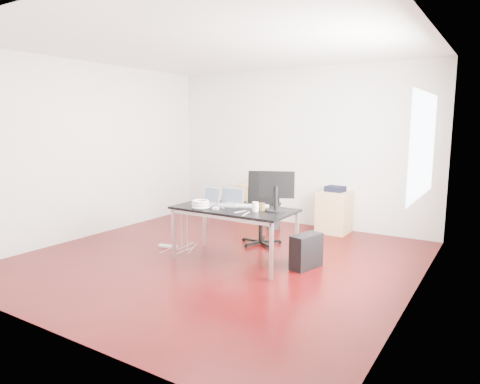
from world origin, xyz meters
The scene contains 18 objects.
room_shell centered at (0.04, 0.00, 1.40)m, with size 5.00×5.00×5.00m.
desk centered at (0.24, 0.02, 0.68)m, with size 1.60×0.80×0.73m.
office_chair centered at (0.11, 1.01, 0.61)m, with size 0.61×0.62×1.08m.
filing_cabinet_left centered at (-0.75, 2.23, 0.35)m, with size 0.50×0.50×0.70m, color tan.
filing_cabinet_right centered at (0.83, 2.23, 0.35)m, with size 0.50×0.50×0.70m, color tan.
pc_tower centered at (1.17, 0.28, 0.22)m, with size 0.20×0.45×0.44m, color black.
wastebasket centered at (-0.15, 1.88, 0.14)m, with size 0.24×0.24×0.28m, color black.
power_strip centered at (-0.95, 0.03, 0.02)m, with size 0.30×0.06×0.04m, color white.
laptop_left centered at (-0.21, 0.04, 0.79)m, with size 0.38×0.32×0.23m.
laptop_right centered at (0.10, 0.14, 0.79)m, with size 0.36×0.29×0.23m.
monitor centered at (0.81, 0.13, 1.01)m, with size 0.44×0.26×0.51m.
keyboard centered at (0.40, 0.21, 0.74)m, with size 0.44×0.14×0.02m, color white.
cup_white centered at (0.59, -0.03, 0.79)m, with size 0.08×0.08×0.12m, color white.
cup_brown centered at (0.65, 0.05, 0.78)m, with size 0.08×0.08×0.10m, color brown.
cable_coil centered at (-0.12, -0.23, 0.78)m, with size 0.24×0.24×0.11m.
power_adapter centered at (0.09, -0.18, 0.74)m, with size 0.07×0.07×0.03m, color white.
speaker centered at (-0.68, 2.27, 0.79)m, with size 0.09×0.08×0.18m, color #9E9E9E.
navy_garment centered at (0.83, 2.24, 0.74)m, with size 0.30×0.24×0.09m, color black.
Camera 1 is at (3.25, -4.61, 1.83)m, focal length 32.00 mm.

